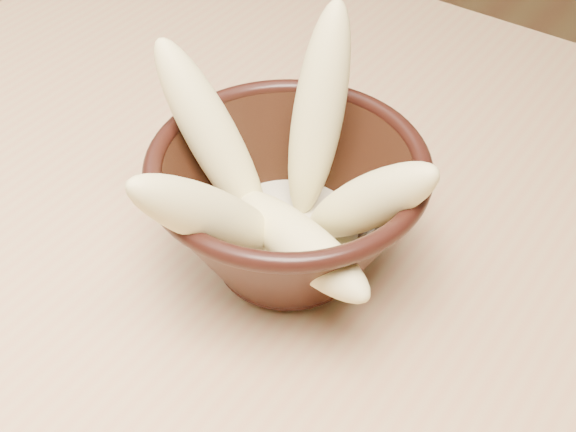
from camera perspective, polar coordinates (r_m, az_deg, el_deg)
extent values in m
cube|color=tan|center=(0.53, 12.67, -11.26)|extent=(1.20, 0.80, 0.04)
cylinder|color=tan|center=(1.20, -6.39, 1.18)|extent=(0.05, 0.05, 0.71)
cylinder|color=black|center=(0.55, 0.00, -3.22)|extent=(0.08, 0.08, 0.01)
cylinder|color=black|center=(0.54, 0.00, -1.86)|extent=(0.08, 0.08, 0.01)
torus|color=black|center=(0.49, 0.00, 3.65)|extent=(0.18, 0.18, 0.01)
cylinder|color=beige|center=(0.53, 0.00, -1.22)|extent=(0.10, 0.10, 0.01)
ellipsoid|color=#F3E38F|center=(0.52, 2.19, 7.41)|extent=(0.05, 0.09, 0.15)
ellipsoid|color=#F3E38F|center=(0.52, -5.42, 5.70)|extent=(0.11, 0.04, 0.13)
ellipsoid|color=#F3E38F|center=(0.49, 5.77, 1.01)|extent=(0.11, 0.04, 0.11)
ellipsoid|color=#F3E38F|center=(0.48, 0.69, -1.91)|extent=(0.14, 0.08, 0.05)
ellipsoid|color=#F3E38F|center=(0.47, -5.40, -0.05)|extent=(0.06, 0.13, 0.13)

